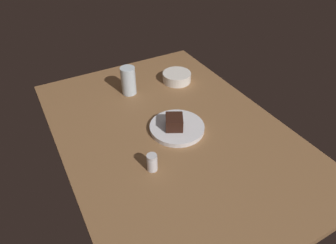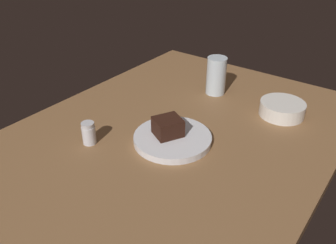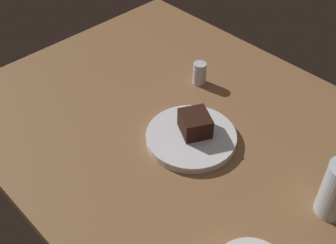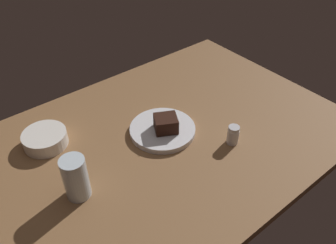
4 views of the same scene
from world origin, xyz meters
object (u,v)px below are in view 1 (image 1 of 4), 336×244
salt_shaker (152,162)px  side_bowl (177,77)px  water_glass (128,81)px  chocolate_cake_slice (174,122)px  dessert_plate (177,127)px

salt_shaker → side_bowl: (-46.54, 36.68, -0.94)cm
salt_shaker → water_glass: 49.54cm
water_glass → salt_shaker: bearing=-14.1°
water_glass → side_bowl: size_ratio=0.94×
chocolate_cake_slice → water_glass: bearing=-172.4°
dessert_plate → chocolate_cake_slice: (0.26, -1.46, 3.44)cm
water_glass → dessert_plate: bearing=10.0°
water_glass → side_bowl: bearing=86.7°
chocolate_cake_slice → water_glass: (-34.05, -4.53, 2.10)cm
chocolate_cake_slice → salt_shaker: (13.90, -16.53, -1.23)cm
dessert_plate → chocolate_cake_slice: bearing=-80.0°
salt_shaker → dessert_plate: bearing=128.2°
dessert_plate → water_glass: bearing=-170.0°
chocolate_cake_slice → side_bowl: size_ratio=0.52×
salt_shaker → side_bowl: bearing=141.8°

